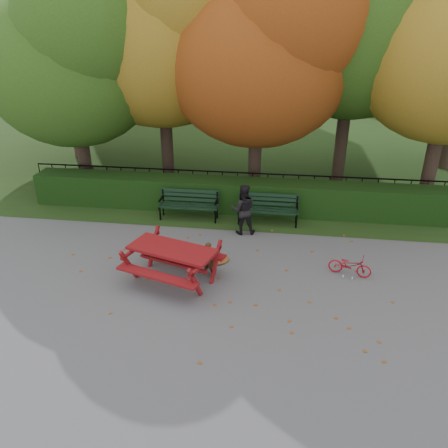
# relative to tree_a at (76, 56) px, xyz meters

# --- Properties ---
(ground) EXTENTS (90.00, 90.00, 0.00)m
(ground) POSITION_rel_tree_a_xyz_m (5.19, -5.58, -4.52)
(ground) COLOR slate
(ground) RESTS_ON ground
(grass_strip) EXTENTS (90.00, 90.00, 0.00)m
(grass_strip) POSITION_rel_tree_a_xyz_m (5.19, 8.42, -4.52)
(grass_strip) COLOR #243A17
(grass_strip) RESTS_ON ground
(building_right) EXTENTS (9.00, 6.00, 12.00)m
(building_right) POSITION_rel_tree_a_xyz_m (13.19, 22.42, 1.48)
(building_right) COLOR tan
(building_right) RESTS_ON ground
(hedge) EXTENTS (13.00, 0.90, 1.00)m
(hedge) POSITION_rel_tree_a_xyz_m (5.19, -1.08, -4.02)
(hedge) COLOR black
(hedge) RESTS_ON ground
(iron_fence) EXTENTS (14.00, 0.04, 1.02)m
(iron_fence) POSITION_rel_tree_a_xyz_m (5.19, -0.28, -3.98)
(iron_fence) COLOR black
(iron_fence) RESTS_ON ground
(tree_a) EXTENTS (5.88, 5.60, 7.48)m
(tree_a) POSITION_rel_tree_a_xyz_m (0.00, 0.00, 0.00)
(tree_a) COLOR #31201A
(tree_a) RESTS_ON ground
(tree_b) EXTENTS (6.72, 6.40, 8.79)m
(tree_b) POSITION_rel_tree_a_xyz_m (2.74, 1.17, 0.88)
(tree_b) COLOR #31201A
(tree_b) RESTS_ON ground
(tree_c) EXTENTS (6.30, 6.00, 8.00)m
(tree_c) POSITION_rel_tree_a_xyz_m (6.02, 0.38, 0.30)
(tree_c) COLOR #31201A
(tree_c) RESTS_ON ground
(tree_d) EXTENTS (7.14, 6.80, 9.58)m
(tree_d) POSITION_rel_tree_a_xyz_m (9.07, 1.65, 1.46)
(tree_d) COLOR #31201A
(tree_d) RESTS_ON ground
(tree_f) EXTENTS (6.93, 6.60, 9.19)m
(tree_f) POSITION_rel_tree_a_xyz_m (-1.94, 3.66, 1.17)
(tree_f) COLOR #31201A
(tree_f) RESTS_ON ground
(bench_left) EXTENTS (1.80, 0.57, 0.88)m
(bench_left) POSITION_rel_tree_a_xyz_m (3.89, -1.88, -4.00)
(bench_left) COLOR black
(bench_left) RESTS_ON ground
(bench_right) EXTENTS (1.80, 0.57, 0.88)m
(bench_right) POSITION_rel_tree_a_xyz_m (6.29, -1.88, -4.00)
(bench_right) COLOR black
(bench_right) RESTS_ON ground
(picnic_table) EXTENTS (2.40, 2.15, 0.98)m
(picnic_table) POSITION_rel_tree_a_xyz_m (4.24, -5.38, -3.85)
(picnic_table) COLOR maroon
(picnic_table) RESTS_ON ground
(leaf_pile) EXTENTS (1.03, 0.72, 0.07)m
(leaf_pile) POSITION_rel_tree_a_xyz_m (4.92, -4.31, -4.49)
(leaf_pile) COLOR brown
(leaf_pile) RESTS_ON ground
(leaf_scatter) EXTENTS (9.00, 5.70, 0.01)m
(leaf_scatter) POSITION_rel_tree_a_xyz_m (5.19, -5.28, -4.51)
(leaf_scatter) COLOR brown
(leaf_scatter) RESTS_ON ground
(child) EXTENTS (0.36, 0.29, 0.88)m
(child) POSITION_rel_tree_a_xyz_m (5.02, -5.04, -4.08)
(child) COLOR #452816
(child) RESTS_ON ground
(adult) EXTENTS (0.79, 0.66, 1.47)m
(adult) POSITION_rel_tree_a_xyz_m (5.61, -2.68, -3.79)
(adult) COLOR black
(adult) RESTS_ON ground
(bicycle) EXTENTS (1.07, 0.59, 0.53)m
(bicycle) POSITION_rel_tree_a_xyz_m (8.37, -4.58, -4.25)
(bicycle) COLOR #B21020
(bicycle) RESTS_ON ground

